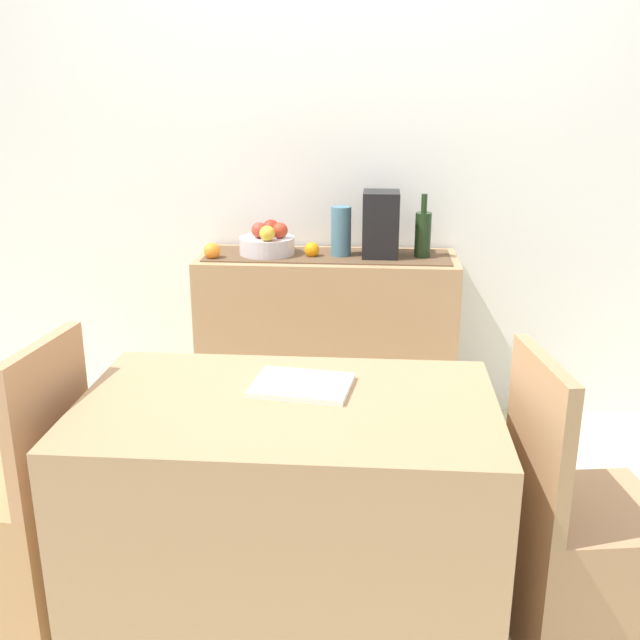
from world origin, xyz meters
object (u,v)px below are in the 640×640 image
wine_bottle (423,234)px  open_book (302,385)px  dining_table (289,516)px  chair_by_corner (580,561)px  fruit_bowl (267,246)px  chair_near_window (15,534)px  sideboard_console (327,343)px  coffee_maker (381,225)px  ceramic_vase (341,232)px

wine_bottle → open_book: (-0.41, -1.29, -0.20)m
dining_table → chair_by_corner: (0.85, -0.00, -0.10)m
fruit_bowl → chair_near_window: size_ratio=0.28×
sideboard_console → chair_by_corner: (0.83, -1.39, -0.15)m
open_book → chair_by_corner: 0.96m
open_book → chair_by_corner: bearing=0.6°
dining_table → fruit_bowl: bearing=100.6°
sideboard_console → fruit_bowl: bearing=180.0°
coffee_maker → open_book: bearing=-99.8°
fruit_bowl → wine_bottle: size_ratio=0.87×
wine_bottle → dining_table: bearing=-107.7°
fruit_bowl → dining_table: size_ratio=0.21×
ceramic_vase → coffee_maker: bearing=0.0°
sideboard_console → coffee_maker: (0.24, 0.00, 0.57)m
ceramic_vase → open_book: ceramic_vase is taller
open_book → chair_near_window: (-0.88, -0.10, -0.48)m
sideboard_console → chair_near_window: 1.64m
chair_by_corner → wine_bottle: bearing=106.4°
dining_table → sideboard_console: bearing=89.3°
coffee_maker → dining_table: bearing=-100.4°
wine_bottle → chair_near_window: (-1.29, -1.39, -0.68)m
open_book → chair_by_corner: (0.82, -0.10, -0.48)m
wine_bottle → coffee_maker: size_ratio=0.97×
fruit_bowl → chair_by_corner: bearing=-51.4°
coffee_maker → chair_by_corner: coffee_maker is taller
fruit_bowl → wine_bottle: bearing=0.0°
wine_bottle → open_book: bearing=-107.6°
sideboard_console → fruit_bowl: size_ratio=4.68×
chair_near_window → coffee_maker: bearing=51.5°
fruit_bowl → coffee_maker: (0.51, 0.00, 0.10)m
sideboard_console → wine_bottle: 0.68m
ceramic_vase → dining_table: size_ratio=0.19×
sideboard_console → chair_near_window: size_ratio=1.30×
open_book → chair_by_corner: chair_by_corner is taller
fruit_bowl → dining_table: 1.50m
coffee_maker → chair_by_corner: 1.67m
fruit_bowl → chair_near_window: bearing=-113.1°
sideboard_console → wine_bottle: wine_bottle is taller
chair_near_window → sideboard_console: bearing=58.0°
coffee_maker → chair_near_window: coffee_maker is taller
fruit_bowl → open_book: fruit_bowl is taller
wine_bottle → ceramic_vase: size_ratio=1.27×
ceramic_vase → chair_by_corner: (0.77, -1.39, -0.68)m
coffee_maker → dining_table: 1.54m
chair_by_corner → fruit_bowl: bearing=128.6°
open_book → coffee_maker: bearing=87.7°
wine_bottle → open_book: wine_bottle is taller
ceramic_vase → open_book: bearing=-92.0°
ceramic_vase → dining_table: ceramic_vase is taller
sideboard_console → open_book: (0.01, -1.29, 0.33)m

